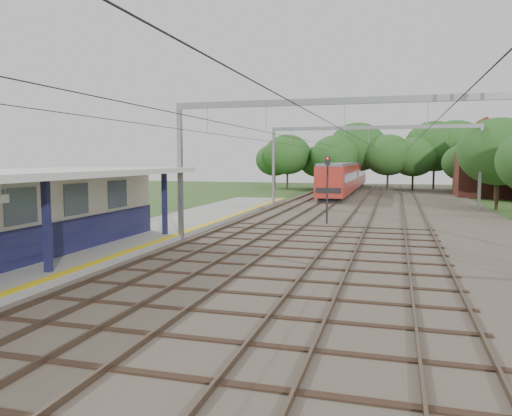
% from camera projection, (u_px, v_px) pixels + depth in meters
% --- Properties ---
extents(ground, '(160.00, 160.00, 0.00)m').
position_uv_depth(ground, '(100.00, 373.00, 9.84)').
color(ground, '#2D4C1E').
rests_on(ground, ground).
extents(ballast_bed, '(18.00, 90.00, 0.10)m').
position_uv_depth(ballast_bed, '(374.00, 215.00, 37.51)').
color(ballast_bed, '#473D33').
rests_on(ballast_bed, ground).
extents(platform, '(5.00, 52.00, 0.35)m').
position_uv_depth(platform, '(128.00, 239.00, 25.26)').
color(platform, gray).
rests_on(platform, ground).
extents(yellow_stripe, '(0.45, 52.00, 0.01)m').
position_uv_depth(yellow_stripe, '(168.00, 237.00, 24.64)').
color(yellow_stripe, yellow).
rests_on(yellow_stripe, platform).
extents(rail_tracks, '(11.80, 88.00, 0.15)m').
position_uv_depth(rail_tracks, '(340.00, 212.00, 38.17)').
color(rail_tracks, brown).
rests_on(rail_tracks, ballast_bed).
extents(catenary_system, '(17.22, 88.00, 7.00)m').
position_uv_depth(catenary_system, '(363.00, 139.00, 32.62)').
color(catenary_system, gray).
rests_on(catenary_system, ground).
extents(tree_band, '(31.72, 30.88, 8.82)m').
position_uv_depth(tree_band, '(383.00, 154.00, 63.06)').
color(tree_band, '#382619').
rests_on(tree_band, ground).
extents(house_far, '(8.00, 6.12, 8.66)m').
position_uv_depth(house_far, '(495.00, 168.00, 55.05)').
color(house_far, brown).
rests_on(house_far, ground).
extents(train, '(2.80, 34.84, 3.68)m').
position_uv_depth(train, '(346.00, 176.00, 62.98)').
color(train, black).
rests_on(train, ballast_bed).
extents(signal_post, '(0.30, 0.26, 4.38)m').
position_uv_depth(signal_post, '(327.00, 182.00, 31.56)').
color(signal_post, black).
rests_on(signal_post, ground).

